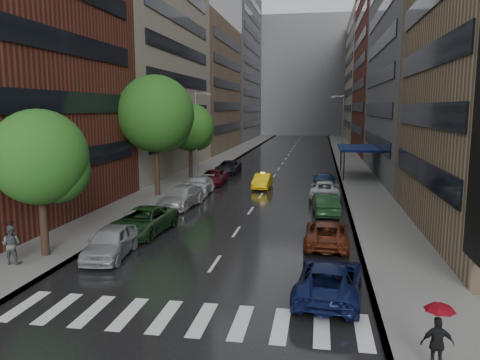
# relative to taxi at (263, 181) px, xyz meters

# --- Properties ---
(ground) EXTENTS (220.00, 220.00, 0.00)m
(ground) POSITION_rel_taxi_xyz_m (0.31, -25.77, -0.69)
(ground) COLOR gray
(ground) RESTS_ON ground
(road) EXTENTS (14.00, 140.00, 0.01)m
(road) POSITION_rel_taxi_xyz_m (0.31, 24.23, -0.69)
(road) COLOR black
(road) RESTS_ON ground
(sidewalk_left) EXTENTS (4.00, 140.00, 0.15)m
(sidewalk_left) POSITION_rel_taxi_xyz_m (-8.69, 24.23, -0.62)
(sidewalk_left) COLOR gray
(sidewalk_left) RESTS_ON ground
(sidewalk_right) EXTENTS (4.00, 140.00, 0.15)m
(sidewalk_right) POSITION_rel_taxi_xyz_m (9.31, 24.23, -0.62)
(sidewalk_right) COLOR gray
(sidewalk_right) RESTS_ON ground
(crosswalk) EXTENTS (13.15, 2.80, 0.01)m
(crosswalk) POSITION_rel_taxi_xyz_m (0.51, -27.77, -0.68)
(crosswalk) COLOR silver
(crosswalk) RESTS_ON ground
(buildings_left) EXTENTS (8.00, 108.00, 38.00)m
(buildings_left) POSITION_rel_taxi_xyz_m (-14.69, 33.02, 15.29)
(buildings_left) COLOR maroon
(buildings_left) RESTS_ON ground
(buildings_right) EXTENTS (8.05, 109.10, 36.00)m
(buildings_right) POSITION_rel_taxi_xyz_m (15.31, 30.93, 14.34)
(buildings_right) COLOR #937A5B
(buildings_right) RESTS_ON ground
(building_far) EXTENTS (40.00, 14.00, 32.00)m
(building_far) POSITION_rel_taxi_xyz_m (0.31, 92.23, 15.31)
(building_far) COLOR slate
(building_far) RESTS_ON ground
(tree_near) EXTENTS (4.68, 4.68, 7.45)m
(tree_near) POSITION_rel_taxi_xyz_m (-8.29, -22.31, 4.40)
(tree_near) COLOR #382619
(tree_near) RESTS_ON ground
(tree_mid) EXTENTS (6.40, 6.40, 10.20)m
(tree_mid) POSITION_rel_taxi_xyz_m (-8.29, -5.66, 6.29)
(tree_mid) COLOR #382619
(tree_mid) RESTS_ON ground
(tree_far) EXTENTS (5.02, 5.02, 8.00)m
(tree_far) POSITION_rel_taxi_xyz_m (-8.29, 4.78, 4.78)
(tree_far) COLOR #382619
(tree_far) RESTS_ON ground
(taxi) EXTENTS (1.62, 4.26, 1.39)m
(taxi) POSITION_rel_taxi_xyz_m (0.00, 0.00, 0.00)
(taxi) COLOR yellow
(taxi) RESTS_ON ground
(parked_cars_left) EXTENTS (3.10, 36.04, 1.60)m
(parked_cars_left) POSITION_rel_taxi_xyz_m (-5.09, -6.96, 0.07)
(parked_cars_left) COLOR #949398
(parked_cars_left) RESTS_ON ground
(parked_cars_right) EXTENTS (2.99, 31.37, 1.52)m
(parked_cars_right) POSITION_rel_taxi_xyz_m (5.71, -11.50, 0.05)
(parked_cars_right) COLOR #0D143D
(parked_cars_right) RESTS_ON ground
(ped_black_umbrella) EXTENTS (0.97, 0.98, 2.09)m
(ped_black_umbrella) POSITION_rel_taxi_xyz_m (-9.09, -23.78, 0.68)
(ped_black_umbrella) COLOR #4A4A4F
(ped_black_umbrella) RESTS_ON sidewalk_left
(ped_red_umbrella) EXTENTS (0.94, 0.82, 2.01)m
(ped_red_umbrella) POSITION_rel_taxi_xyz_m (8.58, -30.02, 0.65)
(ped_red_umbrella) COLOR black
(ped_red_umbrella) RESTS_ON sidewalk_right
(street_lamp_left) EXTENTS (1.74, 0.22, 9.00)m
(street_lamp_left) POSITION_rel_taxi_xyz_m (-7.41, 4.23, 4.20)
(street_lamp_left) COLOR gray
(street_lamp_left) RESTS_ON sidewalk_left
(street_lamp_right) EXTENTS (1.74, 0.22, 9.00)m
(street_lamp_right) POSITION_rel_taxi_xyz_m (8.03, 19.23, 4.20)
(street_lamp_right) COLOR gray
(street_lamp_right) RESTS_ON sidewalk_right
(awning) EXTENTS (4.00, 8.00, 3.12)m
(awning) POSITION_rel_taxi_xyz_m (9.29, 9.23, 2.44)
(awning) COLOR navy
(awning) RESTS_ON sidewalk_right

